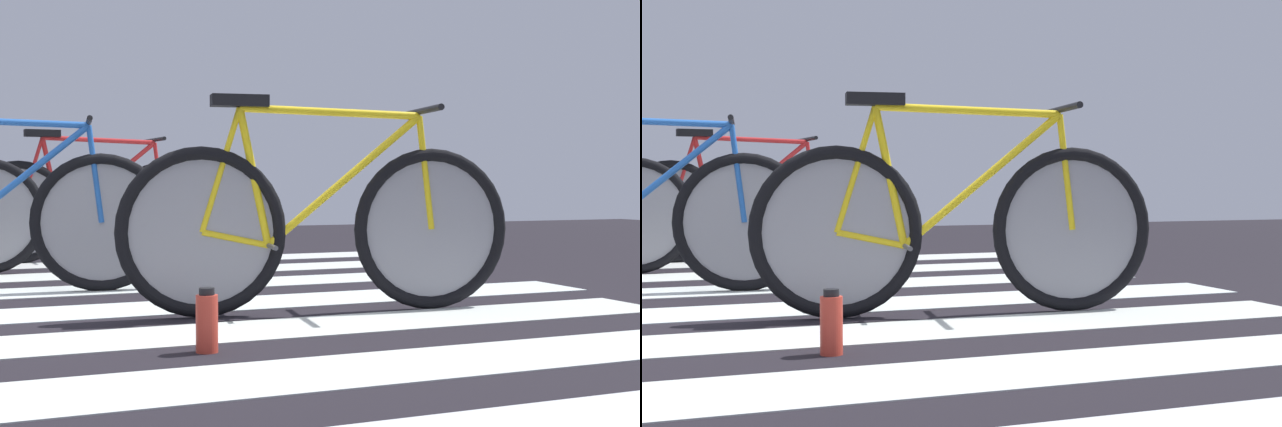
{
  "view_description": "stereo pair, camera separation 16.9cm",
  "coord_description": "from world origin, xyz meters",
  "views": [
    {
      "loc": [
        -0.43,
        -3.62,
        0.59
      ],
      "look_at": [
        1.22,
        0.34,
        0.43
      ],
      "focal_mm": 49.21,
      "sensor_mm": 36.0,
      "label": 1
    },
    {
      "loc": [
        -0.26,
        -3.62,
        0.59
      ],
      "look_at": [
        1.22,
        0.34,
        0.43
      ],
      "focal_mm": 49.21,
      "sensor_mm": 36.0,
      "label": 2
    }
  ],
  "objects": [
    {
      "name": "ground",
      "position": [
        0.0,
        0.0,
        0.01
      ],
      "size": [
        18.0,
        14.0,
        0.02
      ],
      "color": "black"
    },
    {
      "name": "crosswalk_markings",
      "position": [
        -0.03,
        0.28,
        0.02
      ],
      "size": [
        5.42,
        5.01,
        0.0
      ],
      "color": "silver",
      "rests_on": "ground"
    },
    {
      "name": "bicycle_1_of_4",
      "position": [
        1.01,
        -0.14,
        0.41
      ],
      "size": [
        1.73,
        0.53,
        0.93
      ],
      "rotation": [
        0.0,
        0.0,
        -0.15
      ],
      "color": "black",
      "rests_on": "ground"
    },
    {
      "name": "bicycle_4_of_4",
      "position": [
        0.48,
        2.81,
        0.41
      ],
      "size": [
        1.74,
        0.52,
        0.93
      ],
      "rotation": [
        0.0,
        0.0,
        0.06
      ],
      "color": "black",
      "rests_on": "ground"
    },
    {
      "name": "water_bottle",
      "position": [
        0.33,
        -0.8,
        0.12
      ],
      "size": [
        0.07,
        0.07,
        0.22
      ],
      "color": "red",
      "rests_on": "ground"
    }
  ]
}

